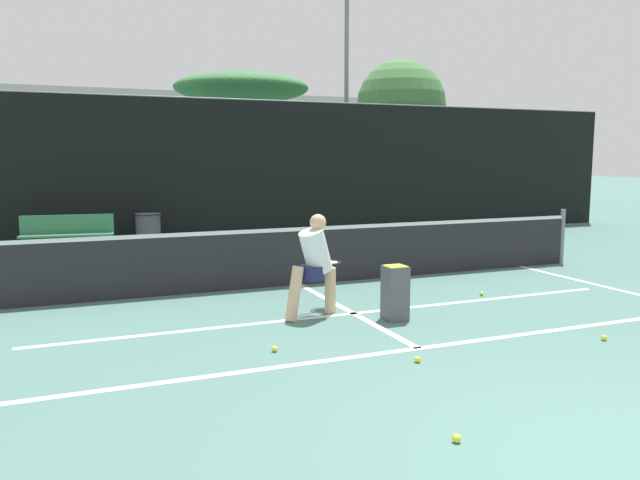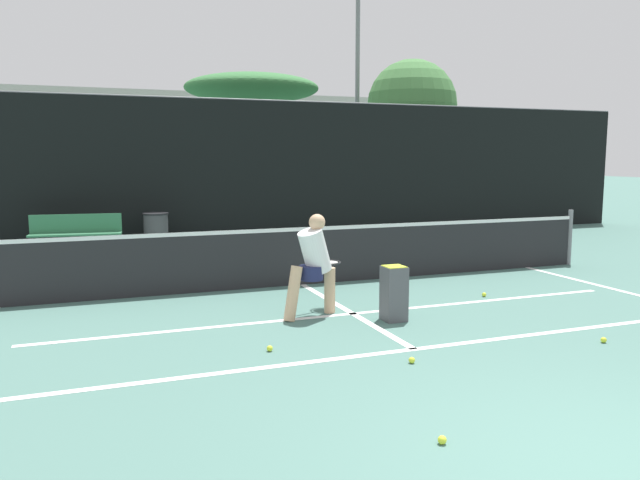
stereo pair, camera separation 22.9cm
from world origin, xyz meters
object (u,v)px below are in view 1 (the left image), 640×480
Objects in this scene: ball_hopper at (395,292)px; courtside_bench at (67,233)px; parked_car at (195,209)px; trash_bin at (148,231)px; player_practicing at (315,262)px.

courtside_bench reaches higher than ball_hopper.
trash_bin is at bearing -116.16° from parked_car.
parked_car is (3.44, 3.75, 0.11)m from courtside_bench.
player_practicing is 7.05m from trash_bin.
player_practicing is 1.11m from ball_hopper.
parked_car reaches higher than ball_hopper.
trash_bin is (-2.16, 7.51, 0.04)m from ball_hopper.
courtside_bench is 0.48× the size of parked_car.
courtside_bench is 1.71m from trash_bin.
ball_hopper is at bearing -73.93° from trash_bin.
parked_car is at bearing 68.43° from player_practicing.
player_practicing is 1.64× the size of trash_bin.
trash_bin is at bearing 81.45° from player_practicing.
player_practicing is 7.35m from courtside_bench.
player_practicing is at bearing -59.60° from courtside_bench.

